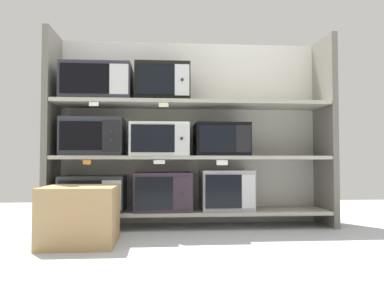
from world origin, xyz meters
The scene contains 21 objects.
ground centered at (0.00, -1.00, -0.01)m, with size 6.25×6.00×0.02m, color #B2B7BC.
back_panel centered at (0.00, 0.23, 0.81)m, with size 2.45×0.04×1.61m, color beige.
upright_left centered at (-1.16, 0.00, 0.81)m, with size 0.05×0.43×1.61m, color #68645B.
upright_right centered at (1.16, 0.00, 0.81)m, with size 0.05×0.43×1.61m, color #68645B.
shelf_0 centered at (0.00, 0.00, 0.13)m, with size 2.25×0.43×0.03m, color #ADA899.
microwave_0 centered at (-0.81, 0.00, 0.28)m, with size 0.51×0.41×0.29m.
microwave_1 centered at (-0.24, 0.00, 0.30)m, with size 0.47×0.43×0.31m.
microwave_2 centered at (0.29, 0.00, 0.31)m, with size 0.43×0.38×0.33m.
shelf_1 centered at (0.00, 0.00, 0.58)m, with size 2.25×0.43×0.03m, color #ADA899.
microwave_3 centered at (-0.82, 0.00, 0.75)m, with size 0.50×0.36×0.31m.
microwave_4 centered at (-0.27, 0.00, 0.73)m, with size 0.48×0.44×0.27m.
microwave_5 centered at (0.24, 0.00, 0.73)m, with size 0.44×0.42×0.27m.
price_tag_0 centered at (-0.83, -0.22, 0.54)m, with size 0.06×0.00×0.03m, color orange.
price_tag_1 centered at (-0.27, -0.22, 0.54)m, with size 0.09×0.00×0.03m, color white.
price_tag_2 centered at (0.22, -0.22, 0.54)m, with size 0.09×0.00×0.04m, color white.
shelf_2 centered at (0.00, 0.00, 1.03)m, with size 2.25×0.43×0.03m, color #ADA899.
microwave_6 centered at (-0.79, 0.00, 1.19)m, with size 0.56×0.42×0.30m.
microwave_7 centered at (-0.25, 0.00, 1.20)m, with size 0.45×0.34×0.32m.
price_tag_3 centered at (-0.78, -0.22, 0.99)m, with size 0.07×0.00×0.03m, color white.
price_tag_4 centered at (-0.24, -0.22, 0.99)m, with size 0.08×0.00×0.04m, color beige.
shipping_carton centered at (-0.79, -0.62, 0.19)m, with size 0.47×0.47×0.38m, color tan.
Camera 1 is at (-0.25, -3.28, 0.56)m, focal length 36.61 mm.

